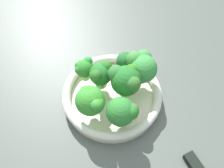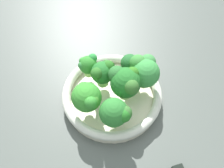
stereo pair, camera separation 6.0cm
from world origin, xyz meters
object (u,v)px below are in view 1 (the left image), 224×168
(broccoli_floret_2, at_px, (123,112))
(broccoli_floret_3, at_px, (126,62))
(bowl, at_px, (112,96))
(broccoli_floret_5, at_px, (101,74))
(broccoli_floret_6, at_px, (91,101))
(broccoli_floret_1, at_px, (126,80))
(broccoli_floret_0, at_px, (142,65))
(broccoli_floret_4, at_px, (84,68))

(broccoli_floret_2, distance_m, broccoli_floret_3, 0.13)
(bowl, xyz_separation_m, broccoli_floret_5, (-0.02, -0.02, 0.06))
(broccoli_floret_3, distance_m, broccoli_floret_6, 0.13)
(bowl, height_order, broccoli_floret_6, broccoli_floret_6)
(broccoli_floret_1, bearing_deg, broccoli_floret_0, 137.26)
(broccoli_floret_5, height_order, broccoli_floret_6, broccoli_floret_6)
(broccoli_floret_5, bearing_deg, broccoli_floret_4, -118.79)
(bowl, height_order, broccoli_floret_1, broccoli_floret_1)
(broccoli_floret_5, bearing_deg, broccoli_floret_1, 64.39)
(broccoli_floret_4, bearing_deg, broccoli_floret_3, 98.62)
(broccoli_floret_1, xyz_separation_m, broccoli_floret_2, (0.07, -0.01, -0.01))
(broccoli_floret_5, bearing_deg, broccoli_floret_2, 23.52)
(bowl, xyz_separation_m, broccoli_floret_2, (0.08, 0.02, 0.06))
(broccoli_floret_4, bearing_deg, broccoli_floret_2, 34.05)
(broccoli_floret_2, xyz_separation_m, broccoli_floret_3, (-0.13, 0.02, -0.01))
(broccoli_floret_0, relative_size, broccoli_floret_1, 0.94)
(bowl, bearing_deg, broccoli_floret_6, -42.14)
(broccoli_floret_0, height_order, broccoli_floret_5, broccoli_floret_0)
(broccoli_floret_1, height_order, broccoli_floret_5, broccoli_floret_1)
(broccoli_floret_2, bearing_deg, broccoli_floret_3, 173.04)
(broccoli_floret_2, xyz_separation_m, broccoli_floret_4, (-0.12, -0.08, -0.01))
(bowl, bearing_deg, broccoli_floret_5, -131.54)
(broccoli_floret_4, xyz_separation_m, broccoli_floret_5, (0.02, 0.04, 0.01))
(broccoli_floret_0, distance_m, broccoli_floret_1, 0.06)
(bowl, distance_m, broccoli_floret_3, 0.09)
(bowl, height_order, broccoli_floret_3, broccoli_floret_3)
(broccoli_floret_0, distance_m, broccoli_floret_2, 0.12)
(bowl, relative_size, broccoli_floret_2, 3.18)
(broccoli_floret_2, bearing_deg, broccoli_floret_6, -113.25)
(broccoli_floret_3, bearing_deg, broccoli_floret_2, -6.96)
(broccoli_floret_0, bearing_deg, broccoli_floret_3, -120.88)
(bowl, distance_m, broccoli_floret_5, 0.07)
(broccoli_floret_1, distance_m, broccoli_floret_5, 0.06)
(broccoli_floret_3, distance_m, broccoli_floret_4, 0.10)
(broccoli_floret_0, distance_m, broccoli_floret_3, 0.04)
(broccoli_floret_0, relative_size, broccoli_floret_3, 1.31)
(broccoli_floret_4, relative_size, broccoli_floret_5, 0.84)
(bowl, xyz_separation_m, broccoli_floret_3, (-0.06, 0.03, 0.05))
(broccoli_floret_1, bearing_deg, broccoli_floret_6, -58.25)
(broccoli_floret_3, relative_size, broccoli_floret_5, 0.87)
(broccoli_floret_1, height_order, broccoli_floret_6, broccoli_floret_1)
(broccoli_floret_5, xyz_separation_m, broccoli_floret_6, (0.07, -0.02, 0.00))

